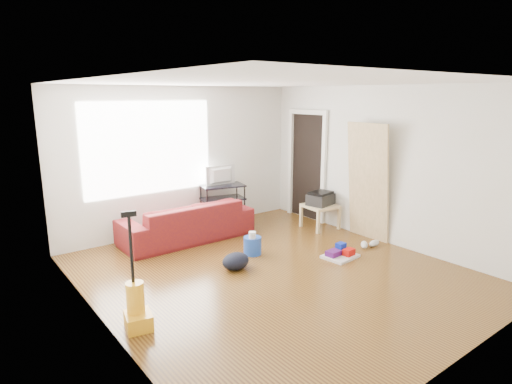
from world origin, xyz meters
TOP-DOWN VIEW (x-y plane):
  - room at (0.07, 0.15)m, footprint 4.51×5.01m
  - sofa at (-0.25, 1.95)m, footprint 2.17×0.85m
  - tv_stand at (0.63, 2.22)m, footprint 0.85×0.60m
  - tv at (0.63, 2.22)m, footprint 0.61×0.08m
  - side_table at (1.95, 1.05)m, footprint 0.58×0.58m
  - printer at (1.95, 1.05)m, footprint 0.51×0.43m
  - bucket at (0.20, 0.75)m, footprint 0.32×0.32m
  - toilet_paper at (0.17, 0.71)m, footprint 0.11×0.11m
  - cleaning_tray at (1.16, -0.14)m, footprint 0.52×0.43m
  - backpack at (-0.32, 0.44)m, footprint 0.48×0.42m
  - sneakers at (1.85, -0.13)m, footprint 0.43×0.24m
  - vacuum at (-2.00, -0.19)m, footprint 0.31×0.34m
  - door_panel at (2.13, 0.18)m, footprint 0.24×0.77m

SIDE VIEW (x-z plane):
  - sofa at x=-0.25m, z-range -0.32..0.32m
  - bucket at x=0.20m, z-range -0.13..0.13m
  - backpack at x=-0.32m, z-range -0.11..0.11m
  - door_panel at x=2.13m, z-range -0.96..0.96m
  - sneakers at x=1.85m, z-range 0.00..0.10m
  - cleaning_tray at x=1.16m, z-range -0.03..0.14m
  - toilet_paper at x=0.17m, z-range 0.13..0.23m
  - vacuum at x=-2.00m, z-range -0.39..0.85m
  - side_table at x=1.95m, z-range 0.15..0.58m
  - tv_stand at x=0.63m, z-range 0.01..0.78m
  - printer at x=1.95m, z-range 0.43..0.67m
  - tv at x=0.63m, z-range 0.77..1.12m
  - room at x=0.07m, z-range 0.00..2.51m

